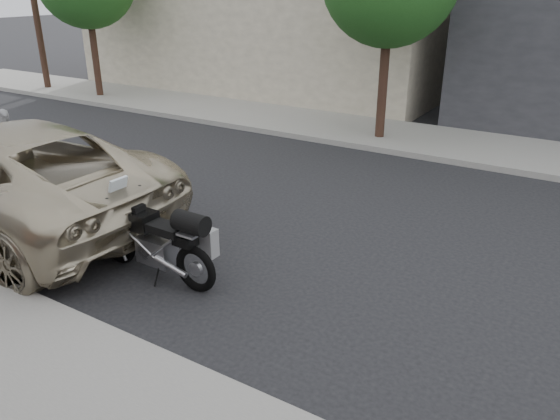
# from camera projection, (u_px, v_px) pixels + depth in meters

# --- Properties ---
(ground) EXTENTS (120.00, 120.00, 0.00)m
(ground) POSITION_uv_depth(u_px,v_px,m) (353.00, 241.00, 9.20)
(ground) COLOR black
(ground) RESTS_ON ground
(far_sidewalk) EXTENTS (44.00, 3.00, 0.15)m
(far_sidewalk) POSITION_uv_depth(u_px,v_px,m) (458.00, 145.00, 14.26)
(far_sidewalk) COLOR gray
(far_sidewalk) RESTS_ON ground
(motorcycle) EXTENTS (2.26, 0.73, 1.43)m
(motorcycle) POSITION_uv_depth(u_px,v_px,m) (162.00, 240.00, 7.84)
(motorcycle) COLOR black
(motorcycle) RESTS_ON ground
(minivan) EXTENTS (6.66, 3.13, 1.84)m
(minivan) POSITION_uv_depth(u_px,v_px,m) (2.00, 176.00, 9.49)
(minivan) COLOR #BAAD91
(minivan) RESTS_ON ground
(pedestrian) EXTENTS (0.69, 0.54, 1.65)m
(pedestrian) POSITION_uv_depth(u_px,v_px,m) (7.00, 149.00, 11.28)
(pedestrian) COLOR slate
(pedestrian) RESTS_ON ground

